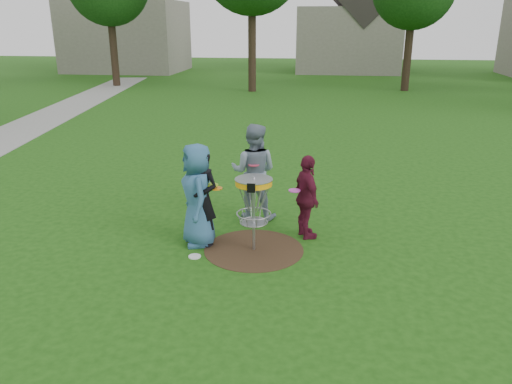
# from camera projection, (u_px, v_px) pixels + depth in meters

# --- Properties ---
(ground) EXTENTS (100.00, 100.00, 0.00)m
(ground) POSITION_uv_depth(u_px,v_px,m) (254.00, 250.00, 9.01)
(ground) COLOR #19470F
(ground) RESTS_ON ground
(dirt_patch) EXTENTS (1.80, 1.80, 0.01)m
(dirt_patch) POSITION_uv_depth(u_px,v_px,m) (254.00, 249.00, 9.01)
(dirt_patch) COLOR #47331E
(dirt_patch) RESTS_ON ground
(concrete_path) EXTENTS (7.75, 39.92, 0.02)m
(concrete_path) POSITION_uv_depth(u_px,v_px,m) (6.00, 137.00, 17.74)
(concrete_path) COLOR #9E9E99
(concrete_path) RESTS_ON ground
(player_blue) EXTENTS (0.91, 1.09, 1.90)m
(player_blue) POSITION_uv_depth(u_px,v_px,m) (198.00, 195.00, 8.97)
(player_blue) COLOR #32618A
(player_blue) RESTS_ON ground
(player_black) EXTENTS (0.78, 0.67, 1.81)m
(player_black) POSITION_uv_depth(u_px,v_px,m) (202.00, 198.00, 8.96)
(player_black) COLOR black
(player_black) RESTS_ON ground
(player_grey) EXTENTS (1.04, 0.84, 1.99)m
(player_grey) POSITION_uv_depth(u_px,v_px,m) (254.00, 172.00, 10.21)
(player_grey) COLOR gray
(player_grey) RESTS_ON ground
(player_maroon) EXTENTS (0.75, 1.02, 1.61)m
(player_maroon) POSITION_uv_depth(u_px,v_px,m) (307.00, 197.00, 9.29)
(player_maroon) COLOR maroon
(player_maroon) RESTS_ON ground
(disc_on_grass) EXTENTS (0.22, 0.22, 0.02)m
(disc_on_grass) POSITION_uv_depth(u_px,v_px,m) (195.00, 256.00, 8.73)
(disc_on_grass) COLOR white
(disc_on_grass) RESTS_ON ground
(disc_golf_basket) EXTENTS (0.66, 0.67, 1.38)m
(disc_golf_basket) POSITION_uv_depth(u_px,v_px,m) (254.00, 196.00, 8.68)
(disc_golf_basket) COLOR #9EA0A5
(disc_golf_basket) RESTS_ON ground
(held_discs) EXTENTS (1.66, 1.44, 0.25)m
(held_discs) POSITION_uv_depth(u_px,v_px,m) (245.00, 182.00, 9.16)
(held_discs) COLOR #9ED117
(held_discs) RESTS_ON ground
(house_row) EXTENTS (44.50, 10.65, 11.62)m
(house_row) POSITION_uv_depth(u_px,v_px,m) (373.00, 18.00, 38.11)
(house_row) COLOR gray
(house_row) RESTS_ON ground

